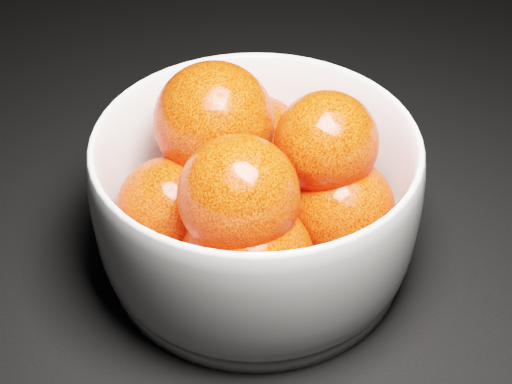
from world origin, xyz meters
TOP-DOWN VIEW (x-y plane):
  - bowl at (0.21, 0.25)m, footprint 0.22×0.22m
  - orange_pile at (0.21, 0.25)m, footprint 0.16×0.17m

SIDE VIEW (x-z plane):
  - bowl at x=0.21m, z-range 0.00..0.11m
  - orange_pile at x=0.21m, z-range 0.00..0.13m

